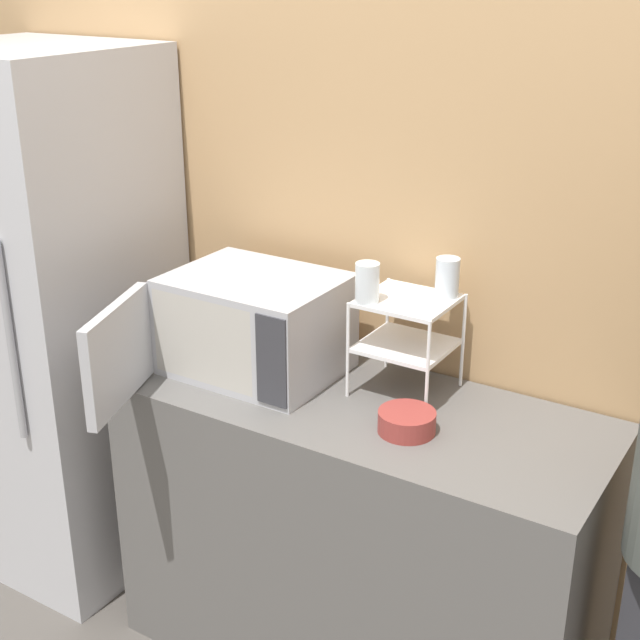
{
  "coord_description": "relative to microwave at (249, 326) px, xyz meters",
  "views": [
    {
      "loc": [
        1.11,
        -1.69,
        2.11
      ],
      "look_at": [
        -0.16,
        0.33,
        1.14
      ],
      "focal_mm": 50.0,
      "sensor_mm": 36.0,
      "label": 1
    }
  ],
  "objects": [
    {
      "name": "counter",
      "position": [
        0.39,
        -0.0,
        -0.61
      ],
      "size": [
        1.44,
        0.59,
        0.93
      ],
      "color": "#595654",
      "rests_on": "ground_plane"
    },
    {
      "name": "dish_rack",
      "position": [
        0.46,
        0.13,
        0.06
      ],
      "size": [
        0.26,
        0.25,
        0.29
      ],
      "color": "white",
      "rests_on": "counter"
    },
    {
      "name": "refrigerator",
      "position": [
        -0.83,
        -0.04,
        -0.15
      ],
      "size": [
        0.7,
        0.69,
        1.86
      ],
      "color": "#B7B7BC",
      "rests_on": "ground_plane"
    },
    {
      "name": "wall_back",
      "position": [
        0.39,
        0.34,
        0.22
      ],
      "size": [
        8.0,
        0.06,
        2.6
      ],
      "color": "tan",
      "rests_on": "ground_plane"
    },
    {
      "name": "microwave",
      "position": [
        0.0,
        0.0,
        0.0
      ],
      "size": [
        0.53,
        0.77,
        0.3
      ],
      "color": "#ADADB2",
      "rests_on": "counter"
    },
    {
      "name": "glass_back_right",
      "position": [
        0.55,
        0.21,
        0.2
      ],
      "size": [
        0.07,
        0.07,
        0.11
      ],
      "color": "silver",
      "rests_on": "dish_rack"
    },
    {
      "name": "bowl",
      "position": [
        0.58,
        -0.08,
        -0.12
      ],
      "size": [
        0.16,
        0.16,
        0.06
      ],
      "color": "maroon",
      "rests_on": "counter"
    },
    {
      "name": "glass_front_left",
      "position": [
        0.38,
        0.05,
        0.2
      ],
      "size": [
        0.07,
        0.07,
        0.11
      ],
      "color": "silver",
      "rests_on": "dish_rack"
    }
  ]
}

